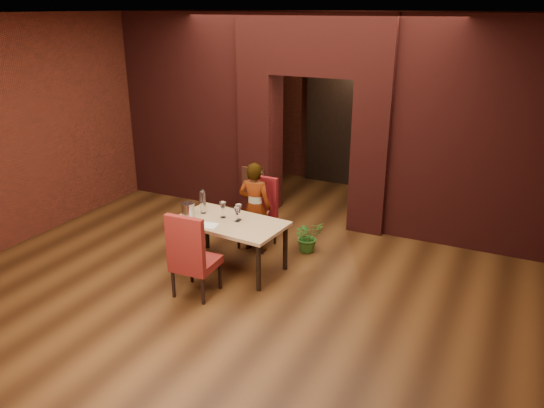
{
  "coord_description": "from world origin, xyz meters",
  "views": [
    {
      "loc": [
        2.96,
        -5.6,
        3.28
      ],
      "look_at": [
        0.23,
        0.0,
        0.94
      ],
      "focal_mm": 35.0,
      "sensor_mm": 36.0,
      "label": 1
    }
  ],
  "objects_px": {
    "chair_far": "(257,214)",
    "wine_glass_c": "(237,214)",
    "water_bottle": "(203,201)",
    "potted_plant": "(308,236)",
    "person_seated": "(255,207)",
    "dining_table": "(231,245)",
    "wine_glass_a": "(223,210)",
    "chair_near": "(196,253)",
    "wine_bucket": "(188,211)",
    "wine_glass_b": "(239,212)"
  },
  "relations": [
    {
      "from": "person_seated",
      "to": "potted_plant",
      "type": "height_order",
      "value": "person_seated"
    },
    {
      "from": "chair_near",
      "to": "wine_glass_a",
      "type": "relative_size",
      "value": 4.96
    },
    {
      "from": "water_bottle",
      "to": "potted_plant",
      "type": "distance_m",
      "value": 1.57
    },
    {
      "from": "person_seated",
      "to": "wine_glass_c",
      "type": "relative_size",
      "value": 6.57
    },
    {
      "from": "chair_near",
      "to": "person_seated",
      "type": "height_order",
      "value": "person_seated"
    },
    {
      "from": "wine_glass_b",
      "to": "wine_glass_c",
      "type": "xyz_separation_m",
      "value": [
        0.01,
        -0.05,
        -0.01
      ]
    },
    {
      "from": "dining_table",
      "to": "chair_near",
      "type": "distance_m",
      "value": 0.78
    },
    {
      "from": "dining_table",
      "to": "wine_glass_c",
      "type": "bearing_deg",
      "value": 25.56
    },
    {
      "from": "person_seated",
      "to": "dining_table",
      "type": "bearing_deg",
      "value": 82.22
    },
    {
      "from": "wine_glass_b",
      "to": "wine_glass_c",
      "type": "height_order",
      "value": "wine_glass_b"
    },
    {
      "from": "chair_far",
      "to": "potted_plant",
      "type": "height_order",
      "value": "chair_far"
    },
    {
      "from": "chair_near",
      "to": "water_bottle",
      "type": "distance_m",
      "value": 1.0
    },
    {
      "from": "dining_table",
      "to": "wine_glass_a",
      "type": "relative_size",
      "value": 6.63
    },
    {
      "from": "dining_table",
      "to": "potted_plant",
      "type": "xyz_separation_m",
      "value": [
        0.73,
        0.92,
        -0.1
      ]
    },
    {
      "from": "person_seated",
      "to": "wine_bucket",
      "type": "bearing_deg",
      "value": 49.05
    },
    {
      "from": "dining_table",
      "to": "wine_glass_c",
      "type": "xyz_separation_m",
      "value": [
        0.09,
        0.03,
        0.43
      ]
    },
    {
      "from": "chair_near",
      "to": "potted_plant",
      "type": "bearing_deg",
      "value": -116.65
    },
    {
      "from": "dining_table",
      "to": "wine_glass_c",
      "type": "height_order",
      "value": "wine_glass_c"
    },
    {
      "from": "wine_glass_b",
      "to": "wine_glass_c",
      "type": "distance_m",
      "value": 0.05
    },
    {
      "from": "chair_far",
      "to": "potted_plant",
      "type": "relative_size",
      "value": 2.18
    },
    {
      "from": "dining_table",
      "to": "wine_glass_c",
      "type": "distance_m",
      "value": 0.44
    },
    {
      "from": "chair_far",
      "to": "wine_glass_c",
      "type": "xyz_separation_m",
      "value": [
        0.09,
        -0.72,
        0.26
      ]
    },
    {
      "from": "person_seated",
      "to": "wine_glass_b",
      "type": "xyz_separation_m",
      "value": [
        0.06,
        -0.56,
        0.13
      ]
    },
    {
      "from": "person_seated",
      "to": "potted_plant",
      "type": "relative_size",
      "value": 2.8
    },
    {
      "from": "wine_glass_c",
      "to": "wine_bucket",
      "type": "xyz_separation_m",
      "value": [
        -0.63,
        -0.18,
        0.01
      ]
    },
    {
      "from": "wine_glass_a",
      "to": "wine_glass_c",
      "type": "distance_m",
      "value": 0.24
    },
    {
      "from": "wine_bucket",
      "to": "chair_near",
      "type": "bearing_deg",
      "value": -50.25
    },
    {
      "from": "person_seated",
      "to": "wine_bucket",
      "type": "relative_size",
      "value": 6.2
    },
    {
      "from": "wine_glass_c",
      "to": "chair_far",
      "type": "bearing_deg",
      "value": 97.25
    },
    {
      "from": "water_bottle",
      "to": "potted_plant",
      "type": "xyz_separation_m",
      "value": [
        1.19,
        0.82,
        -0.6
      ]
    },
    {
      "from": "dining_table",
      "to": "potted_plant",
      "type": "distance_m",
      "value": 1.18
    },
    {
      "from": "chair_far",
      "to": "water_bottle",
      "type": "distance_m",
      "value": 0.87
    },
    {
      "from": "wine_glass_a",
      "to": "potted_plant",
      "type": "distance_m",
      "value": 1.33
    },
    {
      "from": "dining_table",
      "to": "chair_near",
      "type": "relative_size",
      "value": 1.34
    },
    {
      "from": "person_seated",
      "to": "wine_glass_a",
      "type": "relative_size",
      "value": 6.0
    },
    {
      "from": "water_bottle",
      "to": "potted_plant",
      "type": "bearing_deg",
      "value": 34.58
    },
    {
      "from": "chair_far",
      "to": "water_bottle",
      "type": "xyz_separation_m",
      "value": [
        -0.47,
        -0.66,
        0.33
      ]
    },
    {
      "from": "wine_glass_a",
      "to": "water_bottle",
      "type": "bearing_deg",
      "value": 175.6
    },
    {
      "from": "chair_far",
      "to": "wine_glass_a",
      "type": "xyz_separation_m",
      "value": [
        -0.14,
        -0.68,
        0.27
      ]
    },
    {
      "from": "person_seated",
      "to": "wine_glass_b",
      "type": "relative_size",
      "value": 5.99
    },
    {
      "from": "person_seated",
      "to": "wine_glass_c",
      "type": "xyz_separation_m",
      "value": [
        0.07,
        -0.62,
        0.12
      ]
    },
    {
      "from": "wine_glass_c",
      "to": "water_bottle",
      "type": "relative_size",
      "value": 0.6
    },
    {
      "from": "potted_plant",
      "to": "wine_glass_b",
      "type": "bearing_deg",
      "value": -127.69
    },
    {
      "from": "chair_far",
      "to": "person_seated",
      "type": "height_order",
      "value": "person_seated"
    },
    {
      "from": "dining_table",
      "to": "wine_bucket",
      "type": "distance_m",
      "value": 0.71
    },
    {
      "from": "wine_glass_b",
      "to": "potted_plant",
      "type": "height_order",
      "value": "wine_glass_b"
    },
    {
      "from": "dining_table",
      "to": "chair_far",
      "type": "relative_size",
      "value": 1.42
    },
    {
      "from": "wine_glass_a",
      "to": "water_bottle",
      "type": "distance_m",
      "value": 0.33
    },
    {
      "from": "person_seated",
      "to": "potted_plant",
      "type": "distance_m",
      "value": 0.86
    },
    {
      "from": "person_seated",
      "to": "water_bottle",
      "type": "height_order",
      "value": "person_seated"
    }
  ]
}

